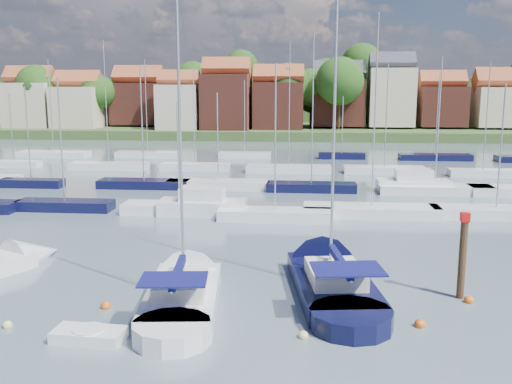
# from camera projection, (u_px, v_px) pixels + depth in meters

# --- Properties ---
(ground) EXTENTS (260.00, 260.00, 0.00)m
(ground) POSITION_uv_depth(u_px,v_px,m) (281.00, 177.00, 65.28)
(ground) COLOR #3F4C56
(ground) RESTS_ON ground
(sailboat_centre) EXTENTS (4.58, 12.63, 16.73)m
(sailboat_centre) POSITION_uv_depth(u_px,v_px,m) (186.00, 287.00, 28.51)
(sailboat_centre) COLOR silver
(sailboat_centre) RESTS_ON ground
(sailboat_navy) EXTENTS (5.55, 14.09, 18.89)m
(sailboat_navy) POSITION_uv_depth(u_px,v_px,m) (326.00, 274.00, 30.54)
(sailboat_navy) COLOR black
(sailboat_navy) RESTS_ON ground
(tender) EXTENTS (2.98, 1.53, 0.63)m
(tender) POSITION_uv_depth(u_px,v_px,m) (89.00, 335.00, 23.20)
(tender) COLOR silver
(tender) RESTS_ON ground
(timber_piling) EXTENTS (0.40, 0.40, 6.54)m
(timber_piling) POSITION_uv_depth(u_px,v_px,m) (461.00, 274.00, 27.73)
(timber_piling) COLOR #4C331E
(timber_piling) RESTS_ON ground
(buoy_b) EXTENTS (0.43, 0.43, 0.43)m
(buoy_b) POSITION_uv_depth(u_px,v_px,m) (8.00, 328.00, 24.52)
(buoy_b) COLOR beige
(buoy_b) RESTS_ON ground
(buoy_c) EXTENTS (0.48, 0.48, 0.48)m
(buoy_c) POSITION_uv_depth(u_px,v_px,m) (106.00, 308.00, 26.67)
(buoy_c) COLOR #D85914
(buoy_c) RESTS_ON ground
(buoy_d) EXTENTS (0.42, 0.42, 0.42)m
(buoy_d) POSITION_uv_depth(u_px,v_px,m) (303.00, 338.00, 23.50)
(buoy_d) COLOR beige
(buoy_d) RESTS_ON ground
(buoy_e) EXTENTS (0.54, 0.54, 0.54)m
(buoy_e) POSITION_uv_depth(u_px,v_px,m) (347.00, 267.00, 32.82)
(buoy_e) COLOR #D85914
(buoy_e) RESTS_ON ground
(buoy_f) EXTENTS (0.49, 0.49, 0.49)m
(buoy_f) POSITION_uv_depth(u_px,v_px,m) (420.00, 327.00, 24.62)
(buoy_f) COLOR #D85914
(buoy_f) RESTS_ON ground
(buoy_g) EXTENTS (0.47, 0.47, 0.47)m
(buoy_g) POSITION_uv_depth(u_px,v_px,m) (469.00, 302.00, 27.39)
(buoy_g) COLOR #D85914
(buoy_g) RESTS_ON ground
(marina_field) EXTENTS (79.62, 41.41, 15.93)m
(marina_field) POSITION_uv_depth(u_px,v_px,m) (296.00, 180.00, 60.28)
(marina_field) COLOR silver
(marina_field) RESTS_ON ground
(far_shore_town) EXTENTS (212.46, 90.00, 22.27)m
(far_shore_town) POSITION_uv_depth(u_px,v_px,m) (306.00, 107.00, 154.96)
(far_shore_town) COLOR #365128
(far_shore_town) RESTS_ON ground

